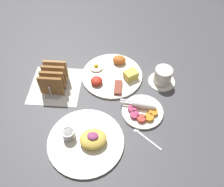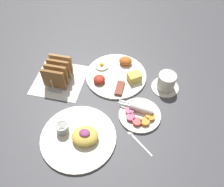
{
  "view_description": "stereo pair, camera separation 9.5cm",
  "coord_description": "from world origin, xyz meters",
  "px_view_note": "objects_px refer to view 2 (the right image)",
  "views": [
    {
      "loc": [
        0.1,
        -0.6,
        0.85
      ],
      "look_at": [
        0.05,
        0.05,
        0.03
      ],
      "focal_mm": 40.0,
      "sensor_mm": 36.0,
      "label": 1
    },
    {
      "loc": [
        0.19,
        -0.58,
        0.85
      ],
      "look_at": [
        0.05,
        0.05,
        0.03
      ],
      "focal_mm": 40.0,
      "sensor_mm": 36.0,
      "label": 2
    }
  ],
  "objects_px": {
    "plate_breakfast": "(117,74)",
    "plate_condiments": "(140,114)",
    "plate_foreground": "(79,136)",
    "coffee_cup": "(166,82)",
    "toast_rack": "(58,72)"
  },
  "relations": [
    {
      "from": "coffee_cup",
      "to": "plate_breakfast",
      "type": "bearing_deg",
      "value": 174.66
    },
    {
      "from": "plate_condiments",
      "to": "coffee_cup",
      "type": "bearing_deg",
      "value": 63.05
    },
    {
      "from": "toast_rack",
      "to": "coffee_cup",
      "type": "bearing_deg",
      "value": 7.05
    },
    {
      "from": "plate_breakfast",
      "to": "plate_condiments",
      "type": "bearing_deg",
      "value": -55.07
    },
    {
      "from": "plate_foreground",
      "to": "toast_rack",
      "type": "relative_size",
      "value": 1.94
    },
    {
      "from": "coffee_cup",
      "to": "toast_rack",
      "type": "bearing_deg",
      "value": -172.95
    },
    {
      "from": "plate_condiments",
      "to": "plate_foreground",
      "type": "distance_m",
      "value": 0.26
    },
    {
      "from": "plate_breakfast",
      "to": "toast_rack",
      "type": "bearing_deg",
      "value": -162.36
    },
    {
      "from": "plate_foreground",
      "to": "coffee_cup",
      "type": "height_order",
      "value": "coffee_cup"
    },
    {
      "from": "plate_breakfast",
      "to": "plate_condiments",
      "type": "distance_m",
      "value": 0.23
    },
    {
      "from": "plate_breakfast",
      "to": "toast_rack",
      "type": "distance_m",
      "value": 0.26
    },
    {
      "from": "plate_condiments",
      "to": "plate_foreground",
      "type": "height_order",
      "value": "plate_foreground"
    },
    {
      "from": "plate_breakfast",
      "to": "plate_foreground",
      "type": "xyz_separation_m",
      "value": [
        -0.07,
        -0.34,
        0.0
      ]
    },
    {
      "from": "plate_foreground",
      "to": "plate_condiments",
      "type": "bearing_deg",
      "value": 35.66
    },
    {
      "from": "plate_foreground",
      "to": "coffee_cup",
      "type": "distance_m",
      "value": 0.44
    }
  ]
}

